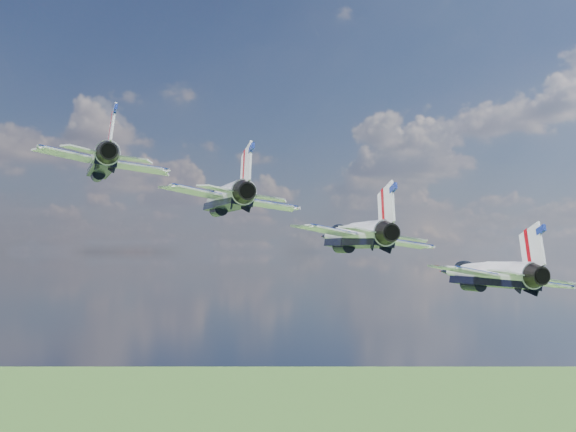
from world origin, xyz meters
TOP-DOWN VIEW (x-y plane):
  - jet_0 at (-21.72, 31.73)m, footprint 16.49×19.10m
  - jet_1 at (-13.94, 24.13)m, footprint 16.49×19.10m
  - jet_2 at (-6.17, 16.53)m, footprint 16.49×19.10m
  - jet_3 at (1.61, 8.93)m, footprint 16.49×19.10m

SIDE VIEW (x-z plane):
  - jet_3 at x=1.61m, z-range 137.96..144.37m
  - jet_2 at x=-6.17m, z-range 141.16..147.57m
  - jet_1 at x=-13.94m, z-range 144.35..150.76m
  - jet_0 at x=-21.72m, z-range 147.55..153.96m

